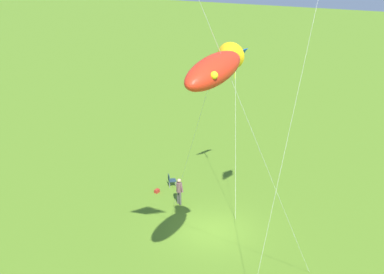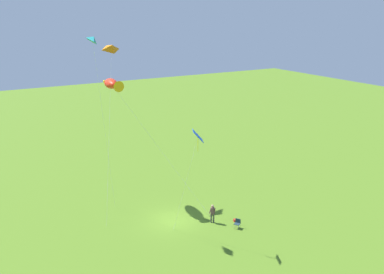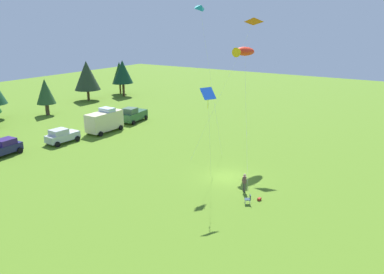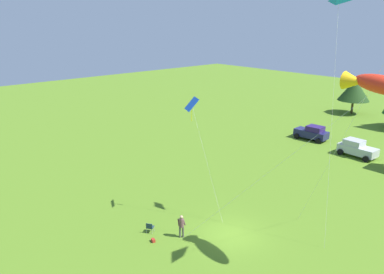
{
  "view_description": "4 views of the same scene",
  "coord_description": "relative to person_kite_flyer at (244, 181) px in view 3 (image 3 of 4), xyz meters",
  "views": [
    {
      "loc": [
        24.66,
        7.57,
        16.6
      ],
      "look_at": [
        -1.03,
        -1.68,
        5.13
      ],
      "focal_mm": 50.0,
      "sensor_mm": 36.0,
      "label": 1
    },
    {
      "loc": [
        -33.25,
        17.34,
        18.69
      ],
      "look_at": [
        -1.28,
        -1.33,
        8.09
      ],
      "focal_mm": 42.0,
      "sensor_mm": 36.0,
      "label": 2
    },
    {
      "loc": [
        -30.9,
        -15.95,
        14.64
      ],
      "look_at": [
        -4.9,
        0.96,
        5.24
      ],
      "focal_mm": 35.0,
      "sensor_mm": 36.0,
      "label": 3
    },
    {
      "loc": [
        15.87,
        -18.11,
        14.94
      ],
      "look_at": [
        -4.88,
        0.48,
        6.23
      ],
      "focal_mm": 35.0,
      "sensor_mm": 36.0,
      "label": 4
    }
  ],
  "objects": [
    {
      "name": "car_silver_compact",
      "position": [
        0.55,
        25.87,
        -0.07
      ],
      "size": [
        4.28,
        2.38,
        1.89
      ],
      "rotation": [
        0.0,
        0.0,
        3.09
      ],
      "color": "#AFB7B5",
      "rests_on": "ground"
    },
    {
      "name": "treeline_distant",
      "position": [
        9.74,
        43.42,
        3.72
      ],
      "size": [
        44.5,
        9.28,
        7.77
      ],
      "color": "#493A1E",
      "rests_on": "ground"
    },
    {
      "name": "truck_green_flatbed",
      "position": [
        13.76,
        25.5,
        0.08
      ],
      "size": [
        5.24,
        2.99,
        2.34
      ],
      "rotation": [
        0.0,
        0.0,
        3.29
      ],
      "color": "#2D5A35",
      "rests_on": "ground"
    },
    {
      "name": "kite_delta_teal",
      "position": [
        5.66,
        8.19,
        15.21
      ],
      "size": [
        2.63,
        2.28,
        16.67
      ],
      "color": "teal",
      "rests_on": "ground"
    },
    {
      "name": "backpack_on_grass",
      "position": [
        -0.88,
        -1.87,
        -0.91
      ],
      "size": [
        0.37,
        0.3,
        0.22
      ],
      "primitive_type": "cube",
      "rotation": [
        0.0,
        0.0,
        6.01
      ],
      "color": "#A52B1D",
      "rests_on": "ground"
    },
    {
      "name": "kite_large_fish",
      "position": [
        9.84,
        5.29,
        10.69
      ],
      "size": [
        11.79,
        6.45,
        12.32
      ],
      "color": "red",
      "rests_on": "ground"
    },
    {
      "name": "car_navy_hatch",
      "position": [
        -6.25,
        27.65,
        -0.07
      ],
      "size": [
        4.31,
        2.44,
        1.89
      ],
      "rotation": [
        0.0,
        0.0,
        0.07
      ],
      "color": "#1E1F4E",
      "rests_on": "ground"
    },
    {
      "name": "kite_diamond_blue",
      "position": [
        -1.94,
        2.77,
        7.87
      ],
      "size": [
        3.22,
        1.61,
        9.51
      ],
      "color": "blue",
      "rests_on": "ground"
    },
    {
      "name": "folding_chair",
      "position": [
        -1.99,
        -1.36,
        -0.53
      ],
      "size": [
        0.66,
        0.66,
        0.82
      ],
      "rotation": [
        0.0,
        0.0,
        2.14
      ],
      "color": "#203742",
      "rests_on": "ground"
    },
    {
      "name": "van_camper_beige",
      "position": [
        7.26,
        25.04,
        0.62
      ],
      "size": [
        5.41,
        2.63,
        3.34
      ],
      "rotation": [
        0.0,
        0.0,
        -0.01
      ],
      "color": "beige",
      "rests_on": "ground"
    },
    {
      "name": "person_kite_flyer",
      "position": [
        0.0,
        0.0,
        0.0
      ],
      "size": [
        0.47,
        0.56,
        1.74
      ],
      "rotation": [
        0.0,
        0.0,
        2.58
      ],
      "color": "#4A4A41",
      "rests_on": "ground"
    },
    {
      "name": "ground_plane",
      "position": [
        2.2,
        2.94,
        -1.02
      ],
      "size": [
        160.0,
        160.0,
        0.0
      ],
      "primitive_type": "plane",
      "color": "#52791F"
    },
    {
      "name": "kite_delta_orange",
      "position": [
        10.91,
        4.7,
        14.0
      ],
      "size": [
        7.58,
        4.82,
        15.54
      ],
      "color": "orange",
      "rests_on": "ground"
    }
  ]
}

